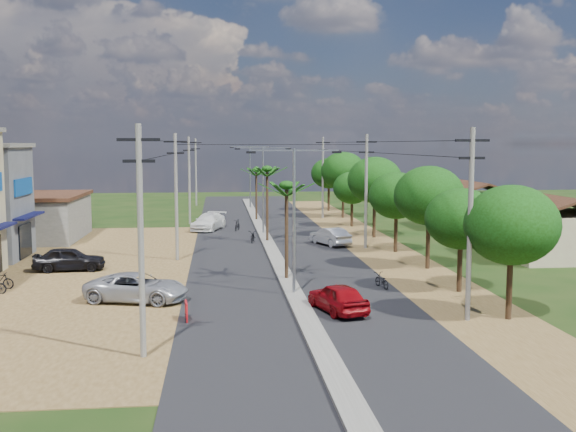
{
  "coord_description": "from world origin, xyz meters",
  "views": [
    {
      "loc": [
        -4.04,
        -35.78,
        8.24
      ],
      "look_at": [
        1.0,
        12.83,
        3.0
      ],
      "focal_mm": 42.0,
      "sensor_mm": 36.0,
      "label": 1
    }
  ],
  "objects_px": {
    "roadside_sign": "(186,311)",
    "moto_rider_east": "(382,281)",
    "car_silver_mid": "(330,237)",
    "car_white_far": "(209,222)",
    "car_red_near": "(338,298)",
    "car_parked_dark": "(69,259)",
    "car_parked_silver": "(137,288)"
  },
  "relations": [
    {
      "from": "car_silver_mid",
      "to": "car_parked_dark",
      "type": "xyz_separation_m",
      "value": [
        -18.72,
        -9.24,
        0.05
      ]
    },
    {
      "from": "car_parked_silver",
      "to": "roadside_sign",
      "type": "height_order",
      "value": "car_parked_silver"
    },
    {
      "from": "car_silver_mid",
      "to": "car_white_far",
      "type": "bearing_deg",
      "value": -68.77
    },
    {
      "from": "car_silver_mid",
      "to": "car_parked_silver",
      "type": "xyz_separation_m",
      "value": [
        -13.31,
        -18.45,
        0.02
      ]
    },
    {
      "from": "car_silver_mid",
      "to": "car_red_near",
      "type": "bearing_deg",
      "value": 60.01
    },
    {
      "from": "car_red_near",
      "to": "moto_rider_east",
      "type": "relative_size",
      "value": 2.61
    },
    {
      "from": "car_silver_mid",
      "to": "roadside_sign",
      "type": "relative_size",
      "value": 4.01
    },
    {
      "from": "car_silver_mid",
      "to": "moto_rider_east",
      "type": "bearing_deg",
      "value": 69.3
    },
    {
      "from": "car_silver_mid",
      "to": "car_parked_dark",
      "type": "relative_size",
      "value": 0.96
    },
    {
      "from": "car_parked_silver",
      "to": "car_parked_dark",
      "type": "height_order",
      "value": "car_parked_dark"
    },
    {
      "from": "car_parked_dark",
      "to": "moto_rider_east",
      "type": "height_order",
      "value": "car_parked_dark"
    },
    {
      "from": "car_parked_silver",
      "to": "roadside_sign",
      "type": "xyz_separation_m",
      "value": [
        2.73,
        -4.07,
        -0.29
      ]
    },
    {
      "from": "car_white_far",
      "to": "car_parked_silver",
      "type": "bearing_deg",
      "value": -78.26
    },
    {
      "from": "roadside_sign",
      "to": "car_parked_silver",
      "type": "bearing_deg",
      "value": 117.96
    },
    {
      "from": "car_silver_mid",
      "to": "car_white_far",
      "type": "relative_size",
      "value": 0.8
    },
    {
      "from": "car_white_far",
      "to": "car_red_near",
      "type": "bearing_deg",
      "value": -60.11
    },
    {
      "from": "roadside_sign",
      "to": "moto_rider_east",
      "type": "bearing_deg",
      "value": 23.1
    },
    {
      "from": "car_white_far",
      "to": "moto_rider_east",
      "type": "bearing_deg",
      "value": -51.32
    },
    {
      "from": "car_red_near",
      "to": "car_parked_dark",
      "type": "bearing_deg",
      "value": -55.02
    },
    {
      "from": "car_parked_silver",
      "to": "moto_rider_east",
      "type": "height_order",
      "value": "car_parked_silver"
    },
    {
      "from": "car_red_near",
      "to": "roadside_sign",
      "type": "relative_size",
      "value": 3.89
    },
    {
      "from": "car_red_near",
      "to": "car_parked_dark",
      "type": "distance_m",
      "value": 19.87
    },
    {
      "from": "car_red_near",
      "to": "car_parked_silver",
      "type": "bearing_deg",
      "value": -34.18
    },
    {
      "from": "car_silver_mid",
      "to": "moto_rider_east",
      "type": "xyz_separation_m",
      "value": [
        0.22,
        -16.53,
        -0.29
      ]
    },
    {
      "from": "car_parked_silver",
      "to": "roadside_sign",
      "type": "bearing_deg",
      "value": -131.2
    },
    {
      "from": "car_parked_dark",
      "to": "moto_rider_east",
      "type": "relative_size",
      "value": 2.8
    },
    {
      "from": "car_parked_dark",
      "to": "moto_rider_east",
      "type": "bearing_deg",
      "value": -115.21
    },
    {
      "from": "moto_rider_east",
      "to": "roadside_sign",
      "type": "height_order",
      "value": "roadside_sign"
    },
    {
      "from": "moto_rider_east",
      "to": "car_white_far",
      "type": "bearing_deg",
      "value": -81.88
    },
    {
      "from": "car_red_near",
      "to": "roadside_sign",
      "type": "distance_m",
      "value": 7.36
    },
    {
      "from": "car_parked_dark",
      "to": "car_silver_mid",
      "type": "bearing_deg",
      "value": -67.89
    },
    {
      "from": "car_white_far",
      "to": "moto_rider_east",
      "type": "xyz_separation_m",
      "value": [
        10.2,
        -27.35,
        -0.36
      ]
    }
  ]
}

